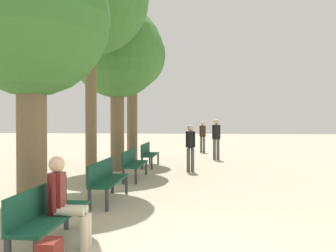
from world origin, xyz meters
TOP-DOWN VIEW (x-y plane):
  - bench_row_0 at (-1.73, 0.34)m, footprint 0.42×1.84m
  - bench_row_1 at (-1.73, 3.27)m, footprint 0.42×1.84m
  - bench_row_2 at (-1.73, 6.20)m, footprint 0.42×1.84m
  - bench_row_3 at (-1.73, 9.13)m, footprint 0.42×1.84m
  - tree_row_0 at (-2.59, 1.67)m, footprint 2.68×2.68m
  - tree_row_2 at (-2.59, 7.88)m, footprint 3.09×3.09m
  - tree_row_3 at (-2.59, 10.43)m, footprint 2.71×2.71m
  - person_seated at (-1.51, 0.39)m, footprint 0.56×0.32m
  - pedestrian_near at (0.82, 11.55)m, footprint 0.35×0.31m
  - pedestrian_mid at (-0.13, 7.81)m, footprint 0.31×0.22m
  - pedestrian_far at (0.21, 14.96)m, footprint 0.33×0.27m

SIDE VIEW (x-z plane):
  - bench_row_0 at x=-1.73m, z-range 0.08..0.93m
  - bench_row_1 at x=-1.73m, z-range 0.08..0.93m
  - bench_row_2 at x=-1.73m, z-range 0.08..0.93m
  - bench_row_3 at x=-1.73m, z-range 0.08..0.93m
  - person_seated at x=-1.51m, z-range 0.04..1.28m
  - pedestrian_mid at x=-0.13m, z-range 0.11..1.67m
  - pedestrian_far at x=0.21m, z-range 0.12..1.74m
  - pedestrian_near at x=0.82m, z-range 0.13..1.86m
  - tree_row_0 at x=-2.59m, z-range 0.99..5.79m
  - tree_row_2 at x=-2.59m, z-range 1.17..6.71m
  - tree_row_3 at x=-2.59m, z-range 1.39..7.04m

